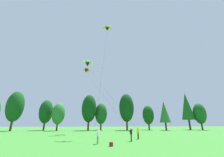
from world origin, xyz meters
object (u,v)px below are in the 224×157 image
object	(u,v)px
parafoil_kite_high_orange	(107,28)
parafoil_kite_far_lime_white	(88,63)
kite_flyer_near	(98,135)
backpack	(111,144)
kite_flyer_far	(138,132)
parafoil_kite_mid_red_yellow	(86,70)
kite_flyer_mid	(131,133)

from	to	relation	value
parafoil_kite_high_orange	parafoil_kite_far_lime_white	size ratio (longest dim) A/B	1.30
kite_flyer_near	backpack	size ratio (longest dim) A/B	4.23
parafoil_kite_far_lime_white	backpack	size ratio (longest dim) A/B	41.09
parafoil_kite_far_lime_white	backpack	distance (m)	25.55
kite_flyer_near	backpack	xyz separation A→B (m)	(1.35, -1.88, -0.80)
kite_flyer_far	parafoil_kite_mid_red_yellow	world-z (taller)	parafoil_kite_mid_red_yellow
parafoil_kite_high_orange	parafoil_kite_far_lime_white	world-z (taller)	parafoil_kite_high_orange
kite_flyer_near	parafoil_kite_mid_red_yellow	distance (m)	24.89
kite_flyer_far	parafoil_kite_high_orange	xyz separation A→B (m)	(-4.59, 4.09, 21.43)
kite_flyer_near	parafoil_kite_high_orange	world-z (taller)	parafoil_kite_high_orange
kite_flyer_far	backpack	bearing A→B (deg)	-125.59
kite_flyer_near	parafoil_kite_mid_red_yellow	world-z (taller)	parafoil_kite_mid_red_yellow
parafoil_kite_high_orange	kite_flyer_far	bearing A→B (deg)	-41.70
backpack	kite_flyer_near	bearing A→B (deg)	82.48
kite_flyer_near	parafoil_kite_mid_red_yellow	xyz separation A→B (m)	(-3.55, 19.30, 15.31)
kite_flyer_far	parafoil_kite_mid_red_yellow	distance (m)	23.24
kite_flyer_far	parafoil_kite_far_lime_white	world-z (taller)	parafoil_kite_far_lime_white
kite_flyer_near	kite_flyer_mid	world-z (taller)	same
kite_flyer_far	kite_flyer_near	bearing A→B (deg)	-142.24
parafoil_kite_mid_red_yellow	parafoil_kite_high_orange	bearing A→B (deg)	-64.53
kite_flyer_far	parafoil_kite_far_lime_white	xyz separation A→B (m)	(-9.13, 11.96, 16.24)
kite_flyer_near	parafoil_kite_high_orange	xyz separation A→B (m)	(1.46, 8.78, 21.43)
parafoil_kite_high_orange	parafoil_kite_mid_red_yellow	distance (m)	13.17
parafoil_kite_high_orange	parafoil_kite_mid_red_yellow	bearing A→B (deg)	115.47
backpack	parafoil_kite_mid_red_yellow	bearing A→B (deg)	59.78
kite_flyer_mid	parafoil_kite_high_orange	size ratio (longest dim) A/B	0.08
parafoil_kite_mid_red_yellow	parafoil_kite_far_lime_white	bearing A→B (deg)	-79.84
kite_flyer_far	parafoil_kite_high_orange	bearing A→B (deg)	138.30
kite_flyer_near	kite_flyer_far	bearing A→B (deg)	37.76
kite_flyer_near	parafoil_kite_far_lime_white	bearing A→B (deg)	100.47
kite_flyer_far	kite_flyer_mid	bearing A→B (deg)	-122.27
kite_flyer_near	parafoil_kite_mid_red_yellow	size ratio (longest dim) A/B	0.09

